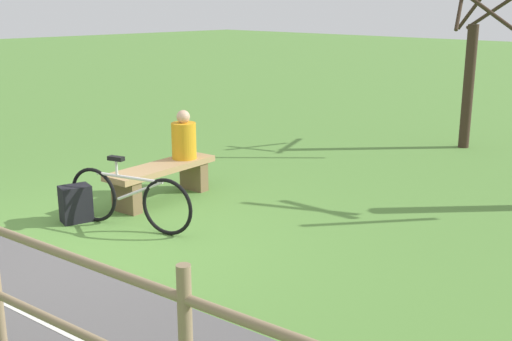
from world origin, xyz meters
TOP-DOWN VIEW (x-y plane):
  - ground_plane at (0.00, 0.00)m, footprint 80.00×80.00m
  - bench at (-1.64, -0.73)m, footprint 1.71×0.65m
  - person_seated at (-2.08, -0.79)m, footprint 0.38×0.38m
  - bicycle at (-0.70, -0.13)m, footprint 0.58×1.66m
  - backpack at (-0.38, -0.81)m, footprint 0.40×0.35m
  - tree_by_path at (-7.54, 0.71)m, footprint 1.70×1.39m

SIDE VIEW (x-z plane):
  - ground_plane at x=0.00m, z-range 0.00..0.00m
  - backpack at x=-0.38m, z-range 0.00..0.45m
  - bench at x=-1.64m, z-range 0.09..0.58m
  - bicycle at x=-0.70m, z-range -0.07..0.79m
  - person_seated at x=-2.08m, z-range 0.44..1.12m
  - tree_by_path at x=-7.54m, z-range -0.21..3.08m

